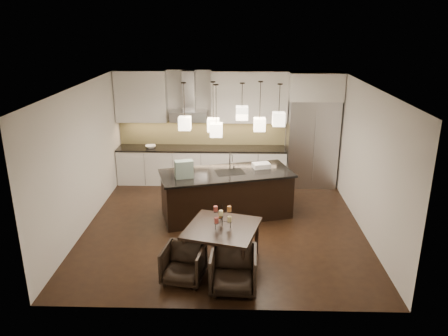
{
  "coord_description": "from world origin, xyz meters",
  "views": [
    {
      "loc": [
        0.23,
        -8.05,
        3.97
      ],
      "look_at": [
        0.0,
        0.2,
        1.15
      ],
      "focal_mm": 35.0,
      "sensor_mm": 36.0,
      "label": 1
    }
  ],
  "objects_px": {
    "island_body": "(226,195)",
    "dining_table": "(222,245)",
    "armchair_left": "(184,264)",
    "refrigerator": "(312,143)",
    "armchair_right": "(233,270)"
  },
  "relations": [
    {
      "from": "refrigerator",
      "to": "island_body",
      "type": "bearing_deg",
      "value": -137.08
    },
    {
      "from": "refrigerator",
      "to": "armchair_left",
      "type": "relative_size",
      "value": 3.31
    },
    {
      "from": "island_body",
      "to": "armchair_right",
      "type": "height_order",
      "value": "island_body"
    },
    {
      "from": "refrigerator",
      "to": "armchair_right",
      "type": "bearing_deg",
      "value": -112.23
    },
    {
      "from": "armchair_left",
      "to": "armchair_right",
      "type": "relative_size",
      "value": 0.89
    },
    {
      "from": "refrigerator",
      "to": "dining_table",
      "type": "xyz_separation_m",
      "value": [
        -2.08,
        -3.85,
        -0.73
      ]
    },
    {
      "from": "island_body",
      "to": "armchair_left",
      "type": "bearing_deg",
      "value": -119.91
    },
    {
      "from": "armchair_right",
      "to": "dining_table",
      "type": "bearing_deg",
      "value": 106.68
    },
    {
      "from": "dining_table",
      "to": "armchair_left",
      "type": "bearing_deg",
      "value": -122.29
    },
    {
      "from": "refrigerator",
      "to": "armchair_left",
      "type": "height_order",
      "value": "refrigerator"
    },
    {
      "from": "dining_table",
      "to": "armchair_left",
      "type": "relative_size",
      "value": 1.75
    },
    {
      "from": "island_body",
      "to": "dining_table",
      "type": "xyz_separation_m",
      "value": [
        -0.03,
        -1.94,
        -0.12
      ]
    },
    {
      "from": "dining_table",
      "to": "armchair_left",
      "type": "xyz_separation_m",
      "value": [
        -0.6,
        -0.54,
        -0.05
      ]
    },
    {
      "from": "dining_table",
      "to": "armchair_left",
      "type": "distance_m",
      "value": 0.81
    },
    {
      "from": "refrigerator",
      "to": "armchair_left",
      "type": "xyz_separation_m",
      "value": [
        -2.68,
        -4.4,
        -0.78
      ]
    }
  ]
}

